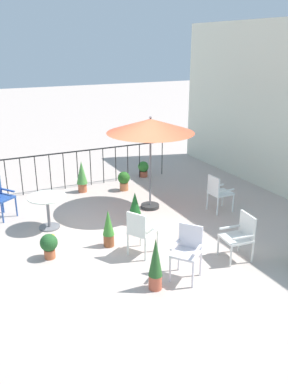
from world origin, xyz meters
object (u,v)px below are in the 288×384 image
patio_chair_0 (240,234)px  potted_plant_5 (156,264)px  potted_plant_7 (135,206)px  potted_plant_0 (108,228)px  cafe_table_0 (48,206)px  potted_plant_3 (143,169)px  potted_plant_4 (82,175)px  patio_chair_2 (140,230)px  patio_chair_4 (218,191)px  potted_plant_1 (124,180)px  potted_plant_2 (49,245)px  patio_umbrella_0 (151,127)px  patio_chair_3 (188,248)px

patio_chair_0 → potted_plant_5: (0.21, -1.83, -0.04)m
potted_plant_7 → potted_plant_0: bearing=-50.4°
cafe_table_0 → potted_plant_0: size_ratio=1.07×
potted_plant_3 → potted_plant_4: potted_plant_4 is taller
cafe_table_0 → potted_plant_4: potted_plant_4 is taller
potted_plant_7 → potted_plant_3: bearing=151.1°
patio_chair_2 → potted_plant_4: (-3.73, 0.06, -0.06)m
cafe_table_0 → patio_chair_4: size_ratio=0.92×
patio_chair_2 → potted_plant_7: (-1.33, 0.50, -0.12)m
potted_plant_1 → potted_plant_2: size_ratio=1.08×
cafe_table_0 → potted_plant_2: (1.29, -0.29, -0.23)m
patio_chair_4 → potted_plant_1: 2.69m
potted_plant_1 → potted_plant_2: bearing=-44.0°
patio_chair_2 → potted_plant_0: bearing=-145.2°
patio_chair_2 → patio_chair_0: bearing=60.4°
potted_plant_2 → patio_umbrella_0: bearing=116.2°
patio_chair_4 → patio_chair_2: bearing=-66.5°
potted_plant_1 → potted_plant_3: potted_plant_1 is taller
potted_plant_4 → patio_umbrella_0: bearing=32.4°
patio_umbrella_0 → potted_plant_5: 3.71m
patio_chair_0 → potted_plant_3: (-5.10, 0.50, -0.25)m
potted_plant_4 → potted_plant_5: bearing=-3.7°
patio_chair_3 → potted_plant_2: patio_chair_3 is taller
patio_chair_0 → potted_plant_0: bearing=-126.8°
potted_plant_1 → potted_plant_7: (2.04, -0.61, 0.10)m
patio_umbrella_0 → potted_plant_0: 2.62m
potted_plant_2 → potted_plant_7: bearing=109.3°
cafe_table_0 → potted_plant_5: bearing=18.4°
patio_chair_0 → potted_plant_5: bearing=-83.5°
patio_chair_0 → potted_plant_0: 2.48m
potted_plant_0 → potted_plant_3: size_ratio=1.64×
patio_chair_3 → potted_plant_0: size_ratio=1.22×
potted_plant_2 → potted_plant_7: (-0.72, 2.05, 0.12)m
patio_chair_0 → patio_chair_2: 1.81m
patio_chair_3 → patio_umbrella_0: bearing=165.1°
patio_chair_0 → potted_plant_7: (-2.23, -1.08, -0.10)m
potted_plant_0 → potted_plant_3: (-3.61, 2.48, -0.14)m
potted_plant_4 → potted_plant_5: (4.84, -0.32, 0.00)m
patio_chair_0 → patio_chair_4: patio_chair_4 is taller
potted_plant_4 → potted_plant_0: bearing=-8.4°
patio_umbrella_0 → patio_chair_3: 3.39m
patio_chair_4 → potted_plant_7: 2.02m
potted_plant_2 → potted_plant_4: 3.52m
patio_chair_4 → potted_plant_1: patio_chair_4 is taller
potted_plant_3 → patio_chair_2: bearing=-26.3°
patio_chair_3 → patio_chair_0: bearing=95.7°
potted_plant_3 → potted_plant_5: (5.30, -2.34, 0.21)m
cafe_table_0 → patio_chair_4: patio_chair_4 is taller
patio_chair_2 → potted_plant_5: size_ratio=0.98×
patio_chair_2 → patio_chair_4: size_ratio=1.00×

